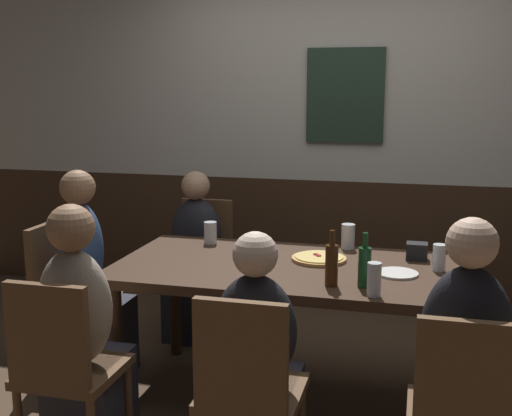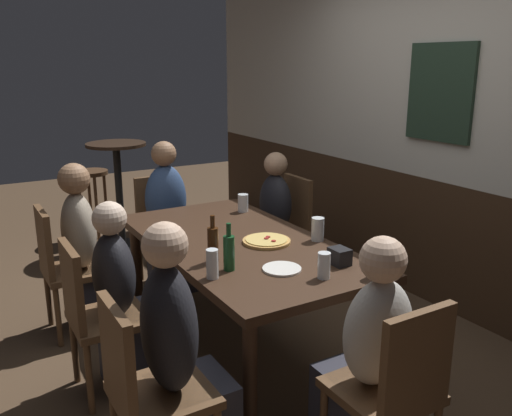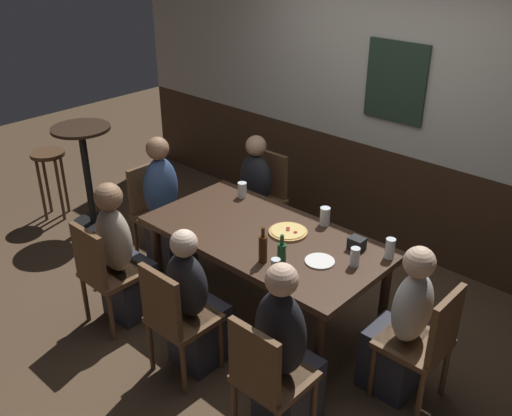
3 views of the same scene
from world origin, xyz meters
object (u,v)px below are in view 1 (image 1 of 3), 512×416
Objects in this scene: tumbler_short at (210,234)px; person_right_near at (461,391)px; chair_head_west at (65,290)px; highball_clear at (348,238)px; pizza at (319,258)px; beer_bottle_brown at (332,264)px; person_mid_near at (258,378)px; dining_table at (293,279)px; person_left_far at (195,268)px; person_head_west at (90,291)px; chair_left_far at (203,257)px; beer_bottle_green at (365,266)px; plate_white_large at (397,273)px; beer_glass_tall at (374,282)px; person_left_near at (83,350)px; condiment_caddy at (417,251)px; pint_glass_pale at (461,248)px; chair_mid_near at (248,386)px; chair_right_near at (464,412)px; chair_left_near at (64,364)px; pint_glass_amber at (439,259)px.

person_right_near is at bearing -38.06° from tumbler_short.
highball_clear is at bearing 14.83° from chair_head_west.
beer_bottle_brown is at bearing -73.59° from pizza.
dining_table is at bearing 90.00° from person_mid_near.
person_left_far is 0.92× the size of person_head_west.
beer_bottle_green reaches higher than chair_left_far.
beer_bottle_green is 1.24× the size of plate_white_large.
person_mid_near is 7.18× the size of beer_glass_tall.
person_mid_near is at bearing -143.08° from beer_glass_tall.
highball_clear is at bearing 47.72° from person_left_near.
condiment_caddy is (1.42, 1.00, 0.29)m from person_left_near.
chair_head_west is 0.16m from person_head_west.
dining_table is 0.19m from pizza.
highball_clear is at bearing 5.35° from tumbler_short.
chair_left_far is at bearing 161.33° from pint_glass_pale.
person_right_near reaches higher than chair_left_far.
beer_glass_tall is 1.24m from tumbler_short.
person_right_near is 1.31m from highball_clear.
person_head_west is at bearing -150.85° from tumbler_short.
chair_head_west is at bearing 151.38° from person_mid_near.
condiment_caddy is at bearing 56.26° from beer_bottle_brown.
plate_white_large is (0.53, 0.85, 0.25)m from chair_mid_near.
beer_glass_tall reaches higher than chair_left_far.
chair_right_near is 1.46m from highball_clear.
chair_head_west is 3.35× the size of beer_bottle_brown.
dining_table is 1.68× the size of person_mid_near.
tumbler_short is (0.24, -0.39, 0.34)m from person_left_far.
person_left_far is 7.57× the size of pint_glass_pale.
beer_bottle_green reaches higher than beer_glass_tall.
chair_left_near is at bearing -168.44° from person_mid_near.
dining_table is 0.50m from beer_bottle_green.
person_left_far is 1.69m from pint_glass_amber.
pint_glass_pale is at bearing 51.46° from person_mid_near.
chair_mid_near is 4.29× the size of plate_white_large.
beer_bottle_green is 2.32× the size of condiment_caddy.
chair_left_far reaches higher than plate_white_large.
person_right_near reaches higher than beer_bottle_brown.
person_mid_near is at bearing -28.62° from chair_head_west.
chair_mid_near is (0.81, -1.78, 0.00)m from chair_left_far.
person_head_west is 2.06m from pint_glass_pale.
chair_head_west is at bearing -175.11° from pizza.
beer_glass_tall is 0.74× the size of plate_white_large.
chair_left_far is 2.29m from person_right_near.
beer_bottle_green is (-0.34, -0.36, 0.04)m from pint_glass_amber.
chair_head_west is 1.63m from beer_bottle_brown.
pint_glass_pale is at bearing -0.26° from tumbler_short.
beer_bottle_brown is (1.04, -1.02, 0.38)m from person_left_far.
person_left_near is 5.67× the size of plate_white_large.
pint_glass_pale is (0.84, 1.22, 0.31)m from chair_mid_near.
person_head_west is at bearing -177.41° from pint_glass_amber.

